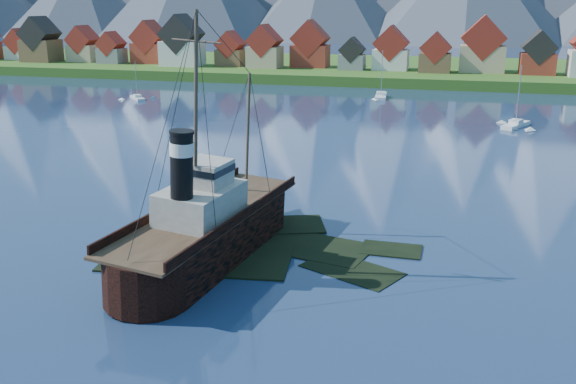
% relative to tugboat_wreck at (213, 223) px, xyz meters
% --- Properties ---
extents(ground, '(1400.00, 1400.00, 0.00)m').
position_rel_tugboat_wreck_xyz_m(ground, '(2.06, 0.30, -3.12)').
color(ground, navy).
rests_on(ground, ground).
extents(shoal, '(31.71, 21.24, 1.14)m').
position_rel_tugboat_wreck_xyz_m(shoal, '(3.83, 2.45, -3.46)').
color(shoal, black).
rests_on(shoal, ground).
extents(shore_bank, '(600.00, 80.00, 3.20)m').
position_rel_tugboat_wreck_xyz_m(shore_bank, '(2.06, 170.30, -3.12)').
color(shore_bank, '#264D16').
rests_on(shore_bank, ground).
extents(seawall, '(600.00, 2.50, 2.00)m').
position_rel_tugboat_wreck_xyz_m(seawall, '(2.06, 132.30, -3.12)').
color(seawall, '#3F3D38').
rests_on(seawall, ground).
extents(town, '(250.96, 16.69, 17.30)m').
position_rel_tugboat_wreck_xyz_m(town, '(-31.06, 152.49, 5.87)').
color(town, maroon).
rests_on(town, ground).
extents(tugboat_wreck, '(7.28, 31.37, 24.86)m').
position_rel_tugboat_wreck_xyz_m(tugboat_wreck, '(0.00, 0.00, 0.00)').
color(tugboat_wreck, black).
rests_on(tugboat_wreck, ground).
extents(sailboat_c, '(6.74, 7.09, 10.09)m').
position_rel_tugboat_wreck_xyz_m(sailboat_c, '(-57.43, 92.74, -2.89)').
color(sailboat_c, silver).
rests_on(sailboat_c, ground).
extents(sailboat_d, '(6.16, 9.44, 12.76)m').
position_rel_tugboat_wreck_xyz_m(sailboat_d, '(33.66, 78.25, -2.82)').
color(sailboat_d, silver).
rests_on(sailboat_d, ground).
extents(sailboat_e, '(3.64, 11.09, 12.64)m').
position_rel_tugboat_wreck_xyz_m(sailboat_e, '(2.50, 111.97, -2.84)').
color(sailboat_e, silver).
rests_on(sailboat_e, ground).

